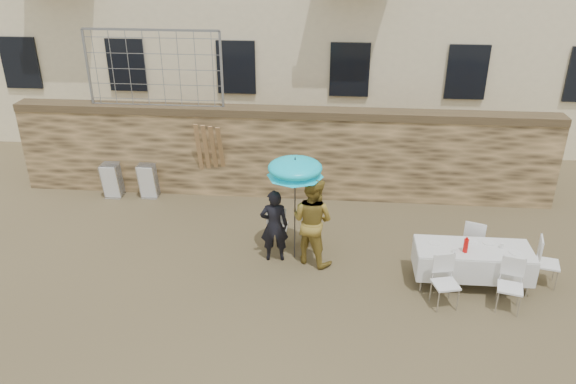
# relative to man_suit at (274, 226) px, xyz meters

# --- Properties ---
(ground) EXTENTS (80.00, 80.00, 0.00)m
(ground) POSITION_rel_man_suit_xyz_m (-0.15, -1.96, -0.77)
(ground) COLOR brown
(ground) RESTS_ON ground
(stone_wall) EXTENTS (13.00, 0.50, 2.20)m
(stone_wall) POSITION_rel_man_suit_xyz_m (-0.15, 3.04, 0.33)
(stone_wall) COLOR olive
(stone_wall) RESTS_ON ground
(chain_link_fence) EXTENTS (3.20, 0.06, 1.80)m
(chain_link_fence) POSITION_rel_man_suit_xyz_m (-3.15, 3.04, 2.33)
(chain_link_fence) COLOR gray
(chain_link_fence) RESTS_ON stone_wall
(man_suit) EXTENTS (0.60, 0.43, 1.53)m
(man_suit) POSITION_rel_man_suit_xyz_m (0.00, 0.00, 0.00)
(man_suit) COLOR black
(man_suit) RESTS_ON ground
(woman_dress) EXTENTS (1.11, 1.03, 1.84)m
(woman_dress) POSITION_rel_man_suit_xyz_m (0.75, 0.00, 0.15)
(woman_dress) COLOR gold
(woman_dress) RESTS_ON ground
(umbrella) EXTENTS (1.10, 1.10, 2.03)m
(umbrella) POSITION_rel_man_suit_xyz_m (0.40, 0.10, 1.15)
(umbrella) COLOR #3F3F44
(umbrella) RESTS_ON ground
(couple_chair_left) EXTENTS (0.48, 0.48, 0.96)m
(couple_chair_left) POSITION_rel_man_suit_xyz_m (0.00, 0.55, -0.29)
(couple_chair_left) COLOR white
(couple_chair_left) RESTS_ON ground
(couple_chair_right) EXTENTS (0.52, 0.52, 0.96)m
(couple_chair_right) POSITION_rel_man_suit_xyz_m (0.70, 0.55, -0.29)
(couple_chair_right) COLOR white
(couple_chair_right) RESTS_ON ground
(banquet_table) EXTENTS (2.10, 0.85, 0.78)m
(banquet_table) POSITION_rel_man_suit_xyz_m (3.77, -0.53, -0.04)
(banquet_table) COLOR silver
(banquet_table) RESTS_ON ground
(soda_bottle) EXTENTS (0.09, 0.09, 0.26)m
(soda_bottle) POSITION_rel_man_suit_xyz_m (3.57, -0.68, 0.14)
(soda_bottle) COLOR red
(soda_bottle) RESTS_ON banquet_table
(table_chair_front_left) EXTENTS (0.58, 0.58, 0.96)m
(table_chair_front_left) POSITION_rel_man_suit_xyz_m (3.17, -1.28, -0.29)
(table_chair_front_left) COLOR white
(table_chair_front_left) RESTS_ON ground
(table_chair_front_right) EXTENTS (0.58, 0.58, 0.96)m
(table_chair_front_right) POSITION_rel_man_suit_xyz_m (4.27, -1.28, -0.29)
(table_chair_front_right) COLOR white
(table_chair_front_right) RESTS_ON ground
(table_chair_back) EXTENTS (0.61, 0.61, 0.96)m
(table_chair_back) POSITION_rel_man_suit_xyz_m (3.97, 0.27, -0.29)
(table_chair_back) COLOR white
(table_chair_back) RESTS_ON ground
(table_chair_side) EXTENTS (0.57, 0.57, 0.96)m
(table_chair_side) POSITION_rel_man_suit_xyz_m (5.17, -0.43, -0.29)
(table_chair_side) COLOR white
(table_chair_side) RESTS_ON ground
(chair_stack_left) EXTENTS (0.46, 0.47, 0.92)m
(chair_stack_left) POSITION_rel_man_suit_xyz_m (-4.32, 2.66, -0.31)
(chair_stack_left) COLOR white
(chair_stack_left) RESTS_ON ground
(chair_stack_right) EXTENTS (0.46, 0.40, 0.92)m
(chair_stack_right) POSITION_rel_man_suit_xyz_m (-3.42, 2.66, -0.31)
(chair_stack_right) COLOR white
(chair_stack_right) RESTS_ON ground
(wood_planks) EXTENTS (0.70, 0.20, 2.00)m
(wood_planks) POSITION_rel_man_suit_xyz_m (-1.82, 2.73, 0.23)
(wood_planks) COLOR #A37749
(wood_planks) RESTS_ON ground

